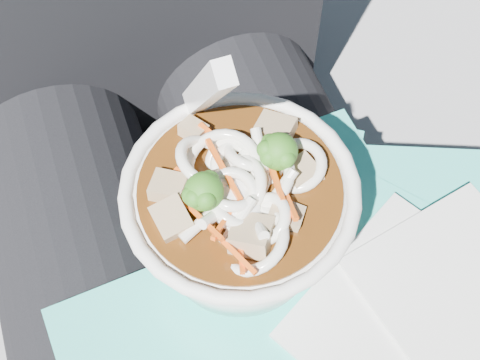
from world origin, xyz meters
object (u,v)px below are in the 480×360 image
object	(u,v)px
lap	(227,340)
plastic_bag	(320,282)
udon_bowl	(240,210)
stone_ledge	(193,303)
person_body	(190,227)

from	to	relation	value
lap	plastic_bag	world-z (taller)	plastic_bag
lap	plastic_bag	distance (m)	0.11
plastic_bag	udon_bowl	distance (m)	0.08
stone_ledge	lap	size ratio (longest dim) A/B	2.08
plastic_bag	udon_bowl	world-z (taller)	udon_bowl
person_body	plastic_bag	size ratio (longest dim) A/B	2.83
person_body	plastic_bag	bearing A→B (deg)	-56.21
lap	plastic_bag	xyz separation A→B (m)	(0.07, -0.01, 0.08)
udon_bowl	lap	bearing A→B (deg)	-123.70
person_body	udon_bowl	world-z (taller)	person_body
lap	person_body	world-z (taller)	person_body
stone_ledge	udon_bowl	xyz separation A→B (m)	(0.02, -0.12, 0.45)
stone_ledge	lap	xyz separation A→B (m)	(0.00, -0.15, 0.31)
stone_ledge	udon_bowl	distance (m)	0.46
udon_bowl	plastic_bag	bearing A→B (deg)	-44.32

